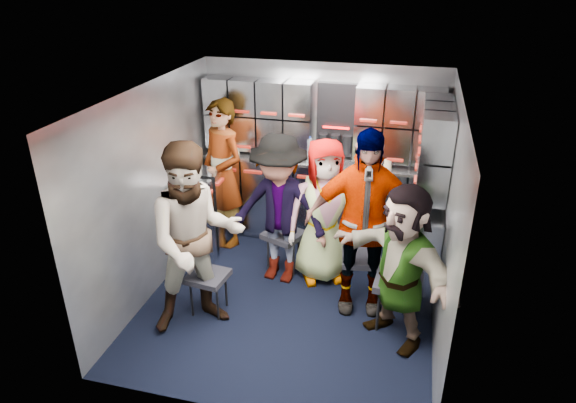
% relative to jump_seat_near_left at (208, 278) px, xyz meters
% --- Properties ---
extents(floor, '(3.00, 3.00, 0.00)m').
position_rel_jump_seat_near_left_xyz_m(floor, '(0.72, 0.39, -0.38)').
color(floor, black).
rests_on(floor, ground).
extents(wall_back, '(2.80, 0.04, 2.10)m').
position_rel_jump_seat_near_left_xyz_m(wall_back, '(0.72, 1.89, 0.67)').
color(wall_back, gray).
rests_on(wall_back, ground).
extents(wall_left, '(0.04, 3.00, 2.10)m').
position_rel_jump_seat_near_left_xyz_m(wall_left, '(-0.68, 0.39, 0.67)').
color(wall_left, gray).
rests_on(wall_left, ground).
extents(wall_right, '(0.04, 3.00, 2.10)m').
position_rel_jump_seat_near_left_xyz_m(wall_right, '(2.12, 0.39, 0.67)').
color(wall_right, gray).
rests_on(wall_right, ground).
extents(ceiling, '(2.80, 3.00, 0.02)m').
position_rel_jump_seat_near_left_xyz_m(ceiling, '(0.72, 0.39, 1.72)').
color(ceiling, silver).
rests_on(ceiling, wall_back).
extents(cart_bank_back, '(2.68, 0.38, 0.99)m').
position_rel_jump_seat_near_left_xyz_m(cart_bank_back, '(0.72, 1.68, 0.12)').
color(cart_bank_back, '#9DA3AD').
rests_on(cart_bank_back, ground).
extents(cart_bank_left, '(0.38, 0.76, 0.99)m').
position_rel_jump_seat_near_left_xyz_m(cart_bank_left, '(-0.47, 0.95, 0.12)').
color(cart_bank_left, '#9DA3AD').
rests_on(cart_bank_left, ground).
extents(counter, '(2.68, 0.42, 0.03)m').
position_rel_jump_seat_near_left_xyz_m(counter, '(0.72, 1.68, 0.64)').
color(counter, silver).
rests_on(counter, cart_bank_back).
extents(locker_bank_back, '(2.68, 0.28, 0.82)m').
position_rel_jump_seat_near_left_xyz_m(locker_bank_back, '(0.72, 1.74, 1.11)').
color(locker_bank_back, '#9DA3AD').
rests_on(locker_bank_back, wall_back).
extents(locker_bank_right, '(0.28, 1.00, 0.82)m').
position_rel_jump_seat_near_left_xyz_m(locker_bank_right, '(1.97, 1.09, 1.11)').
color(locker_bank_right, '#9DA3AD').
rests_on(locker_bank_right, wall_right).
extents(right_cabinet, '(0.28, 1.20, 1.00)m').
position_rel_jump_seat_near_left_xyz_m(right_cabinet, '(1.97, 0.99, 0.12)').
color(right_cabinet, '#9DA3AD').
rests_on(right_cabinet, ground).
extents(coffee_niche, '(0.46, 0.16, 0.84)m').
position_rel_jump_seat_near_left_xyz_m(coffee_niche, '(0.90, 1.80, 1.09)').
color(coffee_niche, black).
rests_on(coffee_niche, wall_back).
extents(red_latch_strip, '(2.60, 0.02, 0.03)m').
position_rel_jump_seat_near_left_xyz_m(red_latch_strip, '(0.72, 1.48, 0.50)').
color(red_latch_strip, '#9E1E13').
rests_on(red_latch_strip, cart_bank_back).
extents(jump_seat_near_left, '(0.40, 0.38, 0.43)m').
position_rel_jump_seat_near_left_xyz_m(jump_seat_near_left, '(0.00, 0.00, 0.00)').
color(jump_seat_near_left, black).
rests_on(jump_seat_near_left, ground).
extents(jump_seat_mid_left, '(0.49, 0.48, 0.45)m').
position_rel_jump_seat_near_left_xyz_m(jump_seat_mid_left, '(0.51, 0.91, 0.02)').
color(jump_seat_mid_left, black).
rests_on(jump_seat_mid_left, ground).
extents(jump_seat_center, '(0.39, 0.38, 0.40)m').
position_rel_jump_seat_near_left_xyz_m(jump_seat_center, '(0.95, 1.05, -0.02)').
color(jump_seat_center, black).
rests_on(jump_seat_center, ground).
extents(jump_seat_mid_right, '(0.43, 0.42, 0.45)m').
position_rel_jump_seat_near_left_xyz_m(jump_seat_mid_right, '(1.38, 0.64, 0.02)').
color(jump_seat_mid_right, black).
rests_on(jump_seat_mid_right, ground).
extents(jump_seat_near_right, '(0.45, 0.43, 0.50)m').
position_rel_jump_seat_near_left_xyz_m(jump_seat_near_right, '(1.77, 0.24, 0.07)').
color(jump_seat_near_right, black).
rests_on(jump_seat_near_right, ground).
extents(attendant_standing, '(0.77, 0.70, 1.75)m').
position_rel_jump_seat_near_left_xyz_m(attendant_standing, '(-0.33, 1.34, 0.50)').
color(attendant_standing, black).
rests_on(attendant_standing, ground).
extents(attendant_arc_a, '(1.10, 1.04, 1.80)m').
position_rel_jump_seat_near_left_xyz_m(attendant_arc_a, '(0.00, -0.18, 0.52)').
color(attendant_arc_a, black).
rests_on(attendant_arc_a, ground).
extents(attendant_arc_b, '(1.11, 0.73, 1.62)m').
position_rel_jump_seat_near_left_xyz_m(attendant_arc_b, '(0.51, 0.73, 0.43)').
color(attendant_arc_b, black).
rests_on(attendant_arc_b, ground).
extents(attendant_arc_c, '(0.90, 0.76, 1.56)m').
position_rel_jump_seat_near_left_xyz_m(attendant_arc_c, '(0.95, 0.87, 0.40)').
color(attendant_arc_c, black).
rests_on(attendant_arc_c, ground).
extents(attendant_arc_d, '(1.13, 0.60, 1.83)m').
position_rel_jump_seat_near_left_xyz_m(attendant_arc_d, '(1.38, 0.46, 0.54)').
color(attendant_arc_d, black).
rests_on(attendant_arc_d, ground).
extents(attendant_arc_e, '(1.35, 1.26, 1.51)m').
position_rel_jump_seat_near_left_xyz_m(attendant_arc_e, '(1.77, 0.06, 0.38)').
color(attendant_arc_e, black).
rests_on(attendant_arc_e, ground).
extents(bottle_left, '(0.06, 0.06, 0.26)m').
position_rel_jump_seat_near_left_xyz_m(bottle_left, '(0.04, 1.63, 0.78)').
color(bottle_left, white).
rests_on(bottle_left, counter).
extents(bottle_mid, '(0.07, 0.07, 0.26)m').
position_rel_jump_seat_near_left_xyz_m(bottle_mid, '(0.62, 1.63, 0.79)').
color(bottle_mid, white).
rests_on(bottle_mid, counter).
extents(bottle_right, '(0.06, 0.06, 0.23)m').
position_rel_jump_seat_near_left_xyz_m(bottle_right, '(1.42, 1.63, 0.77)').
color(bottle_right, white).
rests_on(bottle_right, counter).
extents(cup_left, '(0.09, 0.09, 0.11)m').
position_rel_jump_seat_near_left_xyz_m(cup_left, '(-0.26, 1.62, 0.71)').
color(cup_left, beige).
rests_on(cup_left, counter).
extents(cup_right, '(0.09, 0.09, 0.11)m').
position_rel_jump_seat_near_left_xyz_m(cup_right, '(1.52, 1.62, 0.71)').
color(cup_right, beige).
rests_on(cup_right, counter).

